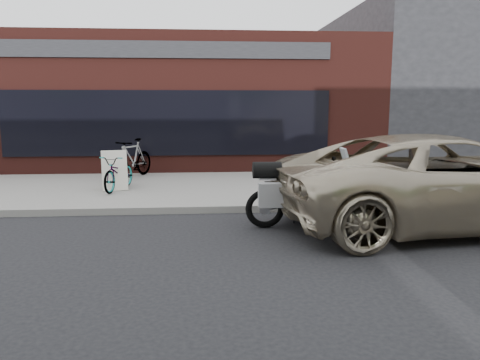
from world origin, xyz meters
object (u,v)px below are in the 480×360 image
Objects in this scene: minivan at (444,181)px; bicycle_front at (119,172)px; bicycle_rear at (132,159)px; sandwich_sign at (114,170)px; motorcycle at (300,194)px.

minivan reaches higher than bicycle_front.
bicycle_rear reaches higher than bicycle_front.
minivan is 6.34× the size of sandwich_sign.
bicycle_front is (-6.56, 3.56, -0.28)m from minivan.
motorcycle is 6.54m from bicycle_rear.
bicycle_rear is at bearing 126.91° from motorcycle.
sandwich_sign is at bearing 55.81° from minivan.
bicycle_rear is (0.06, 1.89, 0.13)m from bicycle_front.
bicycle_rear is at bearing 70.93° from sandwich_sign.
bicycle_front is at bearing 139.86° from motorcycle.
bicycle_rear reaches higher than sandwich_sign.
sandwich_sign is (-6.69, 3.63, -0.23)m from minivan.
bicycle_rear is at bearing 44.30° from minivan.
bicycle_front is 0.88× the size of bicycle_rear.
bicycle_rear is 1.84m from sandwich_sign.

